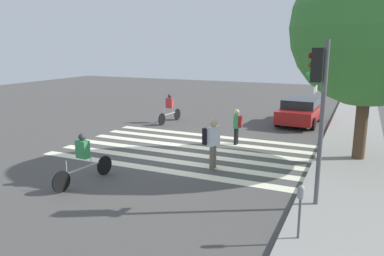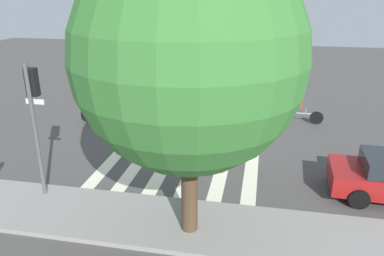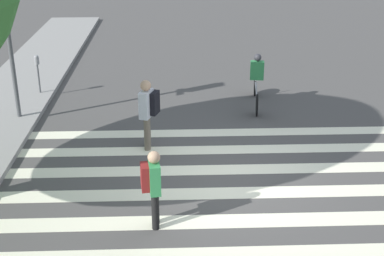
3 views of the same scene
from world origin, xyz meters
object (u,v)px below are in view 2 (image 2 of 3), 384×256
at_px(traffic_light, 34,105).
at_px(pedestrian_adult_tall_backpack, 138,130).
at_px(cyclist_near_curb, 300,106).
at_px(cyclist_far_lane, 101,107).
at_px(street_tree, 189,58).
at_px(pedestrian_child_with_backpack, 228,138).

relative_size(traffic_light, pedestrian_adult_tall_backpack, 2.46).
bearing_deg(cyclist_near_curb, traffic_light, 49.23).
xyz_separation_m(traffic_light, cyclist_far_lane, (1.02, -6.73, -2.21)).
distance_m(street_tree, cyclist_far_lane, 10.62).
relative_size(cyclist_far_lane, cyclist_near_curb, 1.04).
bearing_deg(street_tree, cyclist_far_lane, -52.47).
relative_size(traffic_light, pedestrian_child_with_backpack, 2.80).
bearing_deg(pedestrian_adult_tall_backpack, pedestrian_child_with_backpack, -157.62).
bearing_deg(traffic_light, pedestrian_child_with_backpack, -145.27).
xyz_separation_m(cyclist_far_lane, cyclist_near_curb, (-9.59, -2.00, 0.00)).
height_order(pedestrian_child_with_backpack, cyclist_near_curb, cyclist_near_curb).
bearing_deg(cyclist_near_curb, pedestrian_child_with_backpack, 61.73).
relative_size(street_tree, cyclist_near_curb, 3.28).
height_order(street_tree, pedestrian_adult_tall_backpack, street_tree).
height_order(pedestrian_adult_tall_backpack, cyclist_far_lane, pedestrian_adult_tall_backpack).
bearing_deg(pedestrian_child_with_backpack, street_tree, -103.32).
distance_m(pedestrian_adult_tall_backpack, pedestrian_child_with_backpack, 3.55).
xyz_separation_m(traffic_light, pedestrian_adult_tall_backpack, (-1.95, -3.60, -2.03)).
relative_size(pedestrian_adult_tall_backpack, cyclist_near_curb, 0.77).
distance_m(pedestrian_child_with_backpack, cyclist_far_lane, 7.14).
xyz_separation_m(traffic_light, cyclist_near_curb, (-8.57, -8.74, -2.21)).
bearing_deg(cyclist_far_lane, pedestrian_adult_tall_backpack, 140.11).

